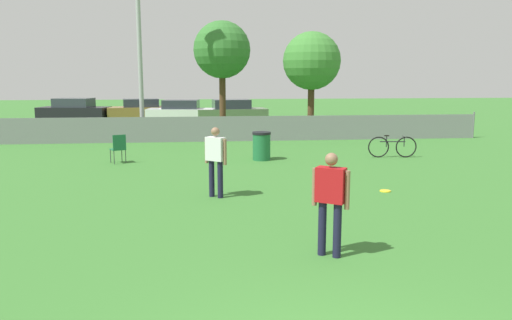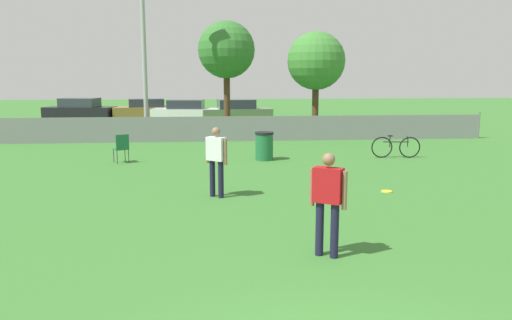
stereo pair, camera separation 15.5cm
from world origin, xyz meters
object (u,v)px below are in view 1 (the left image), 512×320
(tree_far_right, at_px, (312,61))
(player_receiver_white, at_px, (216,157))
(player_thrower_red, at_px, (330,196))
(folding_chair_sideline, at_px, (118,147))
(bicycle_sideline, at_px, (392,147))
(parked_car_dark, at_px, (74,110))
(parked_car_tan, at_px, (141,110))
(parked_car_olive, at_px, (231,112))
(tree_near_pole, at_px, (222,50))
(trash_bin, at_px, (262,146))
(light_pole, at_px, (138,8))
(frisbee_disc, at_px, (385,191))
(parked_car_white, at_px, (181,112))

(tree_far_right, xyz_separation_m, player_receiver_white, (-5.10, -12.86, -2.58))
(player_thrower_red, distance_m, folding_chair_sideline, 10.30)
(bicycle_sideline, distance_m, parked_car_dark, 21.69)
(parked_car_tan, relative_size, parked_car_olive, 1.02)
(tree_near_pole, distance_m, trash_bin, 9.50)
(tree_far_right, distance_m, parked_car_dark, 16.05)
(light_pole, bearing_deg, tree_far_right, 11.18)
(tree_far_right, relative_size, parked_car_tan, 1.12)
(light_pole, xyz_separation_m, parked_car_olive, (4.47, 7.55, -5.05))
(parked_car_olive, bearing_deg, player_receiver_white, -100.21)
(light_pole, relative_size, parked_car_dark, 2.17)
(frisbee_disc, bearing_deg, player_thrower_red, -120.74)
(player_thrower_red, height_order, player_receiver_white, same)
(parked_car_white, xyz_separation_m, parked_car_olive, (3.03, -0.07, -0.01))
(frisbee_disc, xyz_separation_m, bicycle_sideline, (2.16, 5.08, 0.37))
(frisbee_disc, distance_m, parked_car_olive, 18.90)
(player_thrower_red, distance_m, bicycle_sideline, 10.46)
(parked_car_dark, bearing_deg, frisbee_disc, -48.45)
(light_pole, distance_m, player_thrower_red, 16.76)
(player_receiver_white, xyz_separation_m, bicycle_sideline, (6.35, 5.21, -0.59))
(player_thrower_red, bearing_deg, tree_far_right, 111.80)
(player_receiver_white, xyz_separation_m, parked_car_dark, (-8.31, 21.20, -0.27))
(light_pole, bearing_deg, parked_car_olive, 59.39)
(tree_near_pole, relative_size, parked_car_white, 1.33)
(bicycle_sideline, bearing_deg, parked_car_olive, 115.46)
(bicycle_sideline, bearing_deg, parked_car_dark, 138.43)
(parked_car_olive, bearing_deg, parked_car_white, 173.01)
(player_thrower_red, relative_size, parked_car_tan, 0.37)
(trash_bin, height_order, parked_car_dark, parked_car_dark)
(parked_car_tan, height_order, parked_car_white, parked_car_white)
(tree_near_pole, distance_m, bicycle_sideline, 10.98)
(frisbee_disc, bearing_deg, parked_car_tan, 111.45)
(parked_car_dark, relative_size, parked_car_white, 1.09)
(tree_far_right, bearing_deg, light_pole, -168.82)
(trash_bin, height_order, parked_car_olive, parked_car_olive)
(folding_chair_sideline, height_order, parked_car_olive, parked_car_olive)
(folding_chair_sideline, distance_m, bicycle_sideline, 9.38)
(parked_car_white, bearing_deg, parked_car_dark, 168.23)
(parked_car_white, bearing_deg, tree_near_pole, -58.42)
(tree_far_right, relative_size, parked_car_olive, 1.14)
(tree_far_right, height_order, parked_car_white, tree_far_right)
(frisbee_disc, relative_size, parked_car_white, 0.07)
(light_pole, height_order, parked_car_dark, light_pole)
(light_pole, bearing_deg, bicycle_sideline, -33.12)
(frisbee_disc, bearing_deg, bicycle_sideline, 66.98)
(trash_bin, bearing_deg, player_receiver_white, -108.25)
(player_receiver_white, xyz_separation_m, trash_bin, (1.71, 5.17, -0.48))
(light_pole, relative_size, frisbee_disc, 36.12)
(tree_near_pole, distance_m, player_thrower_red, 18.32)
(tree_near_pole, relative_size, parked_car_olive, 1.27)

